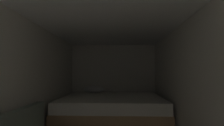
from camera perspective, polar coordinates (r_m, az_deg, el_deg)
wall_back at (r=5.40m, az=0.40°, el=-5.44°), size 2.52×0.05×2.08m
wall_left at (r=2.95m, az=-26.52°, el=-7.11°), size 0.05×5.58×2.08m
wall_right at (r=2.80m, az=24.83°, el=-7.37°), size 0.05×5.58×2.08m
ceiling_slab at (r=2.72m, az=-1.51°, el=14.97°), size 2.52×5.58×0.05m
bed at (r=4.43m, az=-0.11°, el=-14.87°), size 2.30×1.99×0.91m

